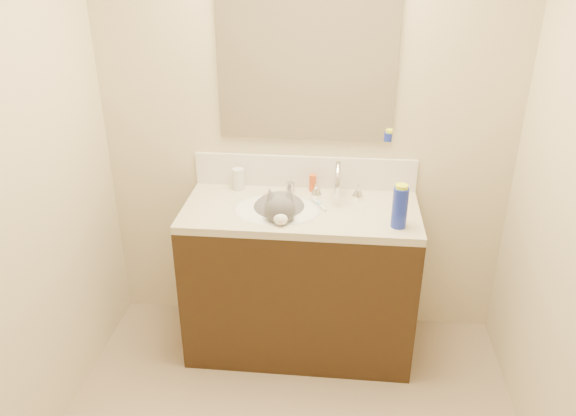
% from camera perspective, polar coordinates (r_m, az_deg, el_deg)
% --- Properties ---
extents(room_shell, '(2.24, 2.54, 2.52)m').
position_cam_1_polar(room_shell, '(1.71, -1.13, 4.72)').
color(room_shell, beige).
rests_on(room_shell, ground).
extents(vanity_cabinet, '(1.20, 0.55, 0.82)m').
position_cam_1_polar(vanity_cabinet, '(3.08, 1.22, -7.54)').
color(vanity_cabinet, black).
rests_on(vanity_cabinet, ground).
extents(counter_slab, '(1.20, 0.55, 0.04)m').
position_cam_1_polar(counter_slab, '(2.86, 1.30, -0.34)').
color(counter_slab, '#C2B598').
rests_on(counter_slab, vanity_cabinet).
extents(basin, '(0.45, 0.36, 0.14)m').
position_cam_1_polar(basin, '(2.87, -1.15, -1.39)').
color(basin, silver).
rests_on(basin, vanity_cabinet).
extents(faucet, '(0.28, 0.20, 0.21)m').
position_cam_1_polar(faucet, '(2.93, 5.04, 2.54)').
color(faucet, silver).
rests_on(faucet, counter_slab).
extents(cat, '(0.37, 0.43, 0.32)m').
position_cam_1_polar(cat, '(2.86, -0.85, -0.57)').
color(cat, '#4E4B4E').
rests_on(cat, basin).
extents(backsplash, '(1.20, 0.02, 0.18)m').
position_cam_1_polar(backsplash, '(3.05, 1.72, 3.69)').
color(backsplash, silver).
rests_on(backsplash, counter_slab).
extents(mirror, '(0.90, 0.02, 0.80)m').
position_cam_1_polar(mirror, '(2.88, 1.87, 14.60)').
color(mirror, white).
rests_on(mirror, room_shell).
extents(pill_bottle, '(0.08, 0.08, 0.12)m').
position_cam_1_polar(pill_bottle, '(3.05, -5.06, 2.95)').
color(pill_bottle, silver).
rests_on(pill_bottle, counter_slab).
extents(pill_label, '(0.06, 0.06, 0.04)m').
position_cam_1_polar(pill_label, '(3.06, -5.05, 2.69)').
color(pill_label, orange).
rests_on(pill_label, pill_bottle).
extents(silver_jar, '(0.05, 0.05, 0.05)m').
position_cam_1_polar(silver_jar, '(3.02, 0.23, 2.11)').
color(silver_jar, '#B7B7BC').
rests_on(silver_jar, counter_slab).
extents(amber_bottle, '(0.04, 0.04, 0.09)m').
position_cam_1_polar(amber_bottle, '(3.03, 2.53, 2.57)').
color(amber_bottle, '#D44E18').
rests_on(amber_bottle, counter_slab).
extents(toothbrush, '(0.09, 0.14, 0.01)m').
position_cam_1_polar(toothbrush, '(2.88, 3.15, 0.38)').
color(toothbrush, silver).
rests_on(toothbrush, counter_slab).
extents(toothbrush_head, '(0.03, 0.03, 0.02)m').
position_cam_1_polar(toothbrush_head, '(2.88, 3.16, 0.42)').
color(toothbrush_head, '#68B8DE').
rests_on(toothbrush_head, counter_slab).
extents(spray_can, '(0.09, 0.09, 0.20)m').
position_cam_1_polar(spray_can, '(2.68, 11.29, 0.04)').
color(spray_can, '#1728A5').
rests_on(spray_can, counter_slab).
extents(spray_cap, '(0.07, 0.07, 0.04)m').
position_cam_1_polar(spray_cap, '(2.64, 11.47, 1.96)').
color(spray_cap, '#D3E718').
rests_on(spray_cap, spray_can).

